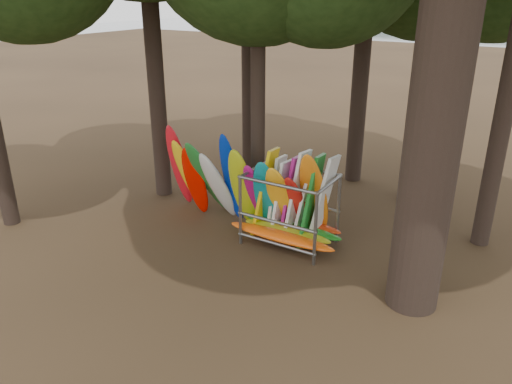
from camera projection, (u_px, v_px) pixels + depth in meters
The scene contains 4 objects.
ground at pixel (239, 261), 13.29m from camera, with size 120.00×120.00×0.00m, color #47331E.
lake at pixel (509, 48), 60.68m from camera, with size 160.00×160.00×0.00m, color gray.
kayak_row at pixel (239, 187), 14.79m from camera, with size 5.54×2.04×3.11m.
storage_rack at pixel (290, 211), 13.94m from camera, with size 3.24×1.59×2.75m.
Camera 1 is at (6.43, -9.65, 6.76)m, focal length 35.00 mm.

